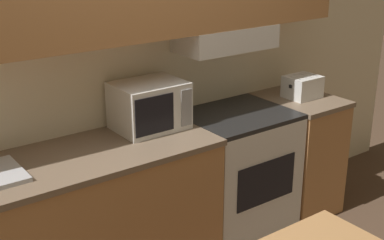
% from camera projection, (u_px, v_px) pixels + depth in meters
% --- Properties ---
extents(ground_plane, '(16.00, 16.00, 0.00)m').
position_uv_depth(ground_plane, '(140.00, 237.00, 3.88)').
color(ground_plane, '#4C3828').
extents(wall_back, '(5.37, 0.38, 2.55)m').
position_uv_depth(wall_back, '(140.00, 21.00, 3.30)').
color(wall_back, beige).
rests_on(wall_back, ground_plane).
extents(lower_counter_main, '(1.75, 0.65, 0.91)m').
position_uv_depth(lower_counter_main, '(76.00, 228.00, 3.15)').
color(lower_counter_main, '#B27A47').
rests_on(lower_counter_main, ground_plane).
extents(lower_counter_right_stub, '(0.49, 0.65, 0.91)m').
position_uv_depth(lower_counter_right_stub, '(296.00, 153.00, 4.18)').
color(lower_counter_right_stub, '#B27A47').
rests_on(lower_counter_right_stub, ground_plane).
extents(stove_range, '(0.73, 0.63, 0.91)m').
position_uv_depth(stove_range, '(236.00, 173.00, 3.85)').
color(stove_range, silver).
rests_on(stove_range, ground_plane).
extents(microwave, '(0.43, 0.35, 0.30)m').
position_uv_depth(microwave, '(149.00, 106.00, 3.37)').
color(microwave, silver).
rests_on(microwave, lower_counter_main).
extents(toaster, '(0.26, 0.21, 0.16)m').
position_uv_depth(toaster, '(302.00, 87.00, 4.01)').
color(toaster, silver).
rests_on(toaster, lower_counter_right_stub).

